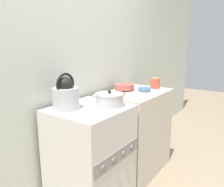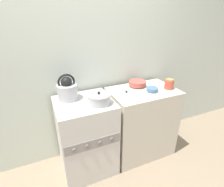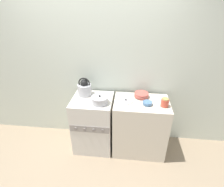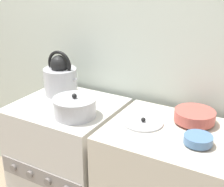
% 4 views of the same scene
% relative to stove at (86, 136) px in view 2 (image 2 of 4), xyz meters
% --- Properties ---
extents(ground_plane, '(12.00, 12.00, 0.00)m').
position_rel_stove_xyz_m(ground_plane, '(0.00, -0.28, -0.45)').
color(ground_plane, gray).
extents(wall_back, '(7.00, 0.06, 2.50)m').
position_rel_stove_xyz_m(wall_back, '(0.00, 0.35, 0.80)').
color(wall_back, silver).
rests_on(wall_back, ground_plane).
extents(stove, '(0.61, 0.58, 0.91)m').
position_rel_stove_xyz_m(stove, '(0.00, 0.00, 0.00)').
color(stove, beige).
rests_on(stove, ground_plane).
extents(counter, '(0.81, 0.54, 0.91)m').
position_rel_stove_xyz_m(counter, '(0.74, -0.01, 0.00)').
color(counter, beige).
rests_on(counter, ground_plane).
extents(kettle, '(0.26, 0.21, 0.29)m').
position_rel_stove_xyz_m(kettle, '(-0.13, 0.12, 0.56)').
color(kettle, '#B2B2B7').
rests_on(kettle, stove).
extents(cooking_pot, '(0.24, 0.24, 0.13)m').
position_rel_stove_xyz_m(cooking_pot, '(0.14, -0.10, 0.51)').
color(cooking_pot, '#B2B2B7').
rests_on(cooking_pot, stove).
extents(enamel_bowl, '(0.21, 0.21, 0.07)m').
position_rel_stove_xyz_m(enamel_bowl, '(0.73, 0.14, 0.50)').
color(enamel_bowl, '#B75147').
rests_on(enamel_bowl, counter).
extents(small_ceramic_bowl, '(0.13, 0.13, 0.05)m').
position_rel_stove_xyz_m(small_ceramic_bowl, '(0.81, -0.07, 0.48)').
color(small_ceramic_bowl, '#4C729E').
rests_on(small_ceramic_bowl, counter).
extents(storage_jar, '(0.11, 0.11, 0.12)m').
position_rel_stove_xyz_m(storage_jar, '(1.04, -0.09, 0.52)').
color(storage_jar, '#CC4C38').
rests_on(storage_jar, counter).
extents(loose_pot_lid, '(0.21, 0.21, 0.03)m').
position_rel_stove_xyz_m(loose_pot_lid, '(0.51, -0.00, 0.46)').
color(loose_pot_lid, '#B2B2B7').
rests_on(loose_pot_lid, counter).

